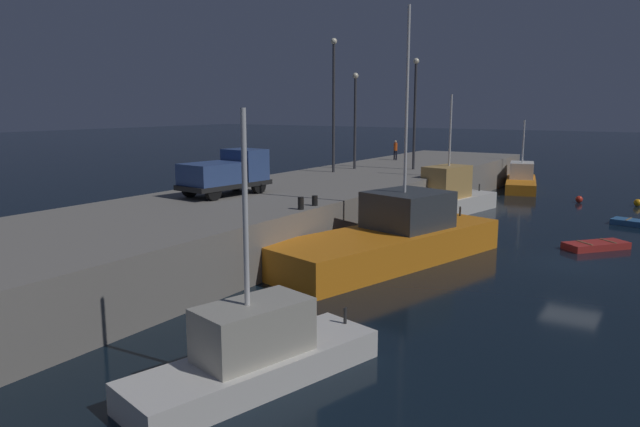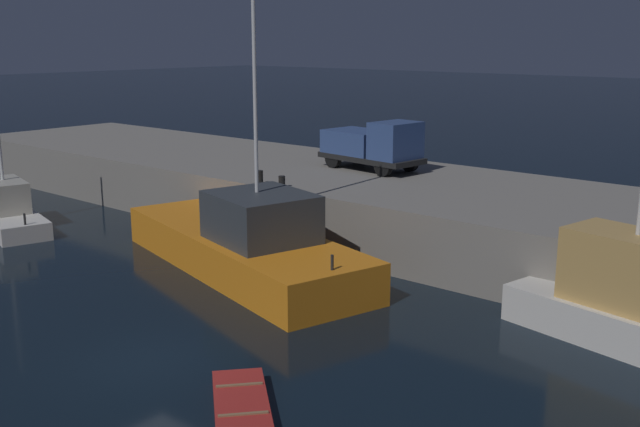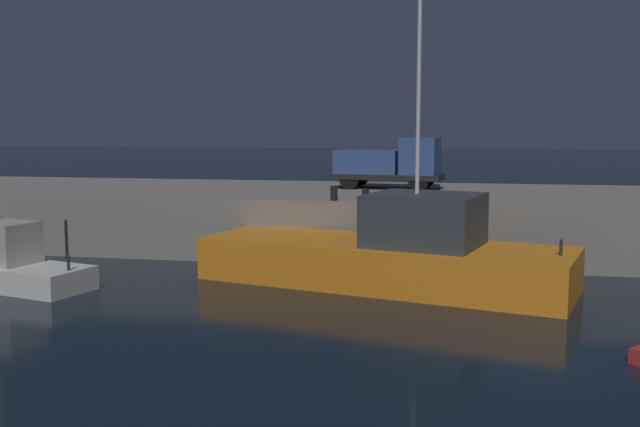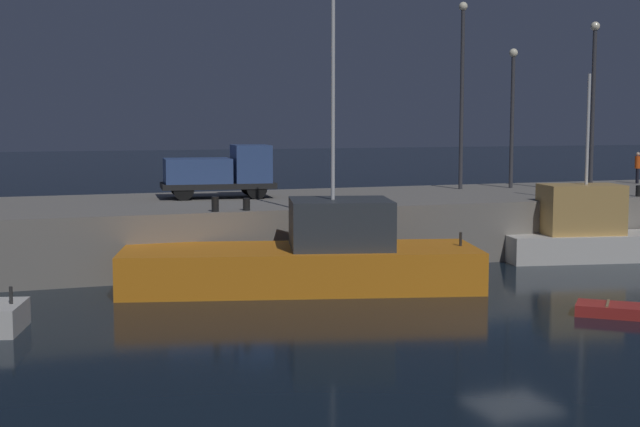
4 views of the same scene
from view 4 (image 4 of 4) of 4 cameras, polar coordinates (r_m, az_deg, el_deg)
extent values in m
plane|color=black|center=(27.62, 12.14, -6.87)|extent=(320.00, 320.00, 0.00)
cube|color=gray|center=(41.28, 0.63, -0.72)|extent=(63.15, 10.20, 2.55)
cube|color=orange|center=(32.48, -1.25, -3.48)|extent=(13.33, 7.16, 1.49)
cube|color=#33383D|center=(32.38, 1.30, -0.63)|extent=(4.27, 3.99, 1.73)
cylinder|color=silver|center=(32.17, 0.83, 8.50)|extent=(0.14, 0.14, 8.55)
cylinder|color=#262626|center=(33.22, 8.88, -1.61)|extent=(0.10, 0.10, 0.50)
cylinder|color=#262626|center=(27.41, -18.94, -4.91)|extent=(0.10, 0.10, 0.50)
cube|color=silver|center=(41.00, 17.04, -2.02)|extent=(8.50, 4.00, 1.15)
cube|color=tan|center=(40.49, 16.17, 0.26)|extent=(3.69, 2.56, 2.14)
cylinder|color=silver|center=(40.40, 16.57, 5.12)|extent=(0.14, 0.14, 4.72)
cube|color=#B22823|center=(29.58, 19.14, -5.86)|extent=(3.38, 3.14, 0.36)
cube|color=olive|center=(29.57, 17.72, -5.43)|extent=(0.80, 0.92, 0.04)
cylinder|color=#38383D|center=(46.33, 8.95, 7.07)|extent=(0.20, 0.20, 8.97)
sphere|color=#F9EFCC|center=(46.66, 9.04, 12.80)|extent=(0.44, 0.44, 0.44)
cylinder|color=#38383D|center=(47.61, 12.04, 5.64)|extent=(0.20, 0.20, 6.73)
sphere|color=#F9EFCC|center=(47.73, 12.13, 9.90)|extent=(0.44, 0.44, 0.44)
cylinder|color=#38383D|center=(45.46, 16.85, 6.15)|extent=(0.20, 0.20, 7.76)
sphere|color=#F9EFCC|center=(45.67, 17.00, 11.25)|extent=(0.44, 0.44, 0.44)
cylinder|color=black|center=(41.99, -4.43, 1.75)|extent=(0.93, 0.38, 0.90)
cylinder|color=black|center=(40.17, -4.02, 1.56)|extent=(0.93, 0.38, 0.90)
cylinder|color=black|center=(41.62, -8.83, 1.65)|extent=(0.93, 0.38, 0.90)
cylinder|color=black|center=(39.78, -8.62, 1.46)|extent=(0.93, 0.38, 0.90)
cube|color=black|center=(40.85, -6.47, 1.78)|extent=(5.26, 2.76, 0.25)
cube|color=#334C84|center=(41.00, -4.38, 3.17)|extent=(1.85, 2.37, 1.68)
cube|color=#334C84|center=(40.71, -7.75, 2.70)|extent=(3.16, 2.52, 1.09)
cylinder|color=black|center=(53.27, 19.39, 2.27)|extent=(0.14, 0.14, 0.82)
cylinder|color=black|center=(52.95, 19.43, 2.25)|extent=(0.14, 0.14, 0.82)
cylinder|color=#E54C14|center=(53.08, 19.44, 3.07)|extent=(0.44, 0.44, 0.68)
sphere|color=beige|center=(53.06, 19.46, 3.57)|extent=(0.20, 0.20, 0.20)
cylinder|color=black|center=(43.96, 19.50, 1.35)|extent=(0.28, 0.28, 0.51)
cylinder|color=black|center=(34.76, -6.64, 0.59)|extent=(0.28, 0.28, 0.58)
cylinder|color=black|center=(35.11, -4.67, 0.59)|extent=(0.28, 0.28, 0.48)
camera|label=1|loc=(23.51, -58.56, 6.07)|focal=33.52mm
camera|label=2|loc=(32.35, 50.06, 8.48)|focal=41.88mm
camera|label=3|loc=(13.96, 46.37, 1.78)|focal=40.94mm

